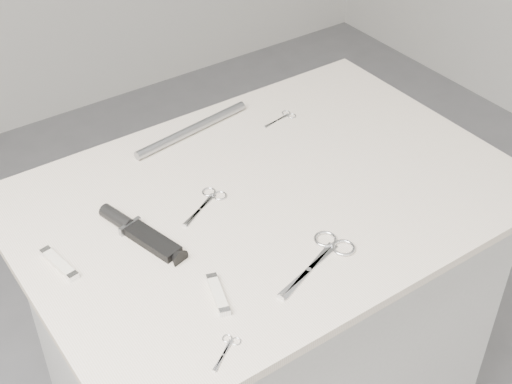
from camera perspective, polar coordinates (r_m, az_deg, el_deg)
plinth at (r=1.76m, az=0.84°, el=-12.14°), size 0.90×0.60×0.90m
display_board at (r=1.44m, az=1.01°, el=-0.38°), size 1.00×0.70×0.02m
large_shears at (r=1.30m, az=5.58°, el=-4.85°), size 0.19×0.11×0.01m
embroidery_scissors_a at (r=1.41m, az=-3.84°, el=-0.68°), size 0.12×0.08×0.00m
embroidery_scissors_b at (r=1.66m, az=2.16°, el=5.97°), size 0.09×0.04×0.00m
tiny_scissors at (r=1.15m, az=-2.34°, el=-12.39°), size 0.07×0.06×0.00m
sheathed_knife at (r=1.35m, az=-9.57°, el=-3.06°), size 0.08×0.20×0.03m
pocket_knife_a at (r=1.32m, az=-15.48°, el=-5.52°), size 0.04×0.10×0.01m
pocket_knife_b at (r=1.22m, az=-3.06°, el=-8.16°), size 0.05×0.10×0.01m
metal_rail at (r=1.61m, az=-5.13°, el=5.01°), size 0.30×0.06×0.02m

